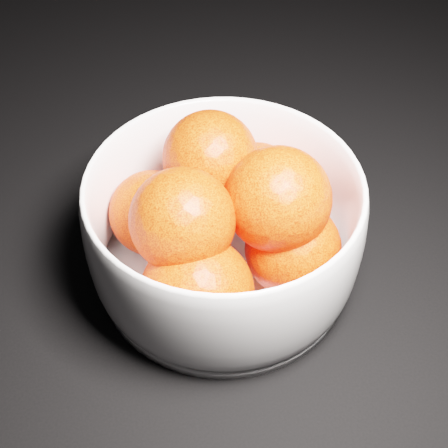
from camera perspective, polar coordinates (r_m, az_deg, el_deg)
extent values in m
cylinder|color=white|center=(0.57, 0.00, -3.93)|extent=(0.22, 0.22, 0.01)
sphere|color=#FF320D|center=(0.58, 3.03, 3.61)|extent=(0.08, 0.08, 0.08)
sphere|color=#FF320D|center=(0.56, -6.57, 1.01)|extent=(0.08, 0.08, 0.08)
sphere|color=#FF320D|center=(0.50, -2.46, -6.28)|extent=(0.09, 0.09, 0.09)
sphere|color=#FF320D|center=(0.53, 6.31, -2.25)|extent=(0.08, 0.08, 0.08)
sphere|color=#FF320D|center=(0.54, -1.26, 6.06)|extent=(0.08, 0.08, 0.08)
sphere|color=#FF320D|center=(0.48, -3.82, 0.34)|extent=(0.08, 0.08, 0.08)
sphere|color=#FF320D|center=(0.50, 4.95, 2.26)|extent=(0.09, 0.09, 0.09)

